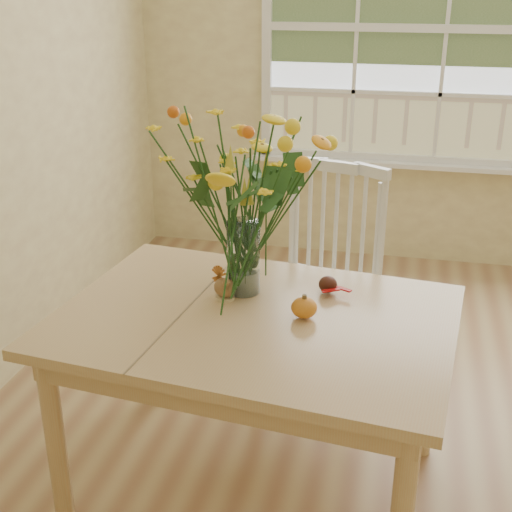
# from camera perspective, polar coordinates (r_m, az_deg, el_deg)

# --- Properties ---
(floor) EXTENTS (4.00, 4.50, 0.01)m
(floor) POSITION_cam_1_polar(r_m,az_deg,el_deg) (3.01, 13.70, -16.68)
(floor) COLOR #986C49
(floor) RESTS_ON ground
(wall_back) EXTENTS (4.00, 0.02, 2.70)m
(wall_back) POSITION_cam_1_polar(r_m,az_deg,el_deg) (4.64, 15.34, 15.37)
(wall_back) COLOR #CBB681
(wall_back) RESTS_ON floor
(window) EXTENTS (2.42, 0.12, 1.74)m
(window) POSITION_cam_1_polar(r_m,az_deg,el_deg) (4.58, 15.59, 17.56)
(window) COLOR silver
(window) RESTS_ON wall_back
(dining_table) EXTENTS (1.49, 1.14, 0.74)m
(dining_table) POSITION_cam_1_polar(r_m,az_deg,el_deg) (2.48, -0.10, -6.83)
(dining_table) COLOR tan
(dining_table) RESTS_ON floor
(windsor_chair) EXTENTS (0.59, 0.57, 1.06)m
(windsor_chair) POSITION_cam_1_polar(r_m,az_deg,el_deg) (3.20, 5.82, -1.19)
(windsor_chair) COLOR white
(windsor_chair) RESTS_ON floor
(flower_vase) EXTENTS (0.59, 0.59, 0.70)m
(flower_vase) POSITION_cam_1_polar(r_m,az_deg,el_deg) (2.46, -1.10, 5.89)
(flower_vase) COLOR white
(flower_vase) RESTS_ON dining_table
(pumpkin) EXTENTS (0.09, 0.09, 0.07)m
(pumpkin) POSITION_cam_1_polar(r_m,az_deg,el_deg) (2.41, 4.03, -4.40)
(pumpkin) COLOR #C16D16
(pumpkin) RESTS_ON dining_table
(turkey_figurine) EXTENTS (0.11, 0.10, 0.11)m
(turkey_figurine) POSITION_cam_1_polar(r_m,az_deg,el_deg) (2.54, -2.62, -2.68)
(turkey_figurine) COLOR #CCB78C
(turkey_figurine) RESTS_ON dining_table
(dark_gourd) EXTENTS (0.12, 0.07, 0.06)m
(dark_gourd) POSITION_cam_1_polar(r_m,az_deg,el_deg) (2.61, 6.01, -2.43)
(dark_gourd) COLOR #38160F
(dark_gourd) RESTS_ON dining_table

